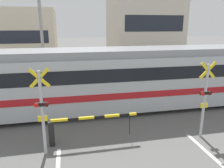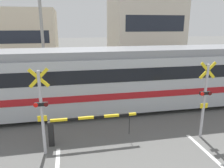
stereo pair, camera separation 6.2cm
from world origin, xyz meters
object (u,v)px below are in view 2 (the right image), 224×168
(crossing_barrier_far, at_px, (130,80))
(pedestrian, at_px, (85,70))
(commuter_train, at_px, (113,78))
(crossing_barrier_near, at_px, (74,125))
(crossing_signal_left, at_px, (41,109))
(crossing_signal_right, at_px, (205,97))

(crossing_barrier_far, relative_size, pedestrian, 2.21)
(commuter_train, xyz_separation_m, crossing_barrier_far, (1.84, 3.17, -1.01))
(crossing_barrier_near, height_order, crossing_signal_left, crossing_signal_left)
(crossing_barrier_near, bearing_deg, commuter_train, 55.81)
(pedestrian, bearing_deg, crossing_signal_left, -102.29)
(commuter_train, distance_m, pedestrian, 6.95)
(crossing_barrier_near, xyz_separation_m, pedestrian, (1.23, 10.11, 0.13))
(crossing_signal_right, relative_size, pedestrian, 2.02)
(crossing_barrier_far, height_order, crossing_signal_right, crossing_signal_right)
(crossing_barrier_far, distance_m, pedestrian, 4.64)
(crossing_barrier_near, bearing_deg, crossing_barrier_far, 57.74)
(pedestrian, bearing_deg, crossing_signal_right, -69.67)
(commuter_train, distance_m, crossing_signal_left, 5.06)
(commuter_train, distance_m, crossing_barrier_far, 3.80)
(crossing_barrier_near, bearing_deg, crossing_signal_left, -154.55)
(commuter_train, relative_size, crossing_barrier_near, 6.04)
(crossing_signal_left, bearing_deg, crossing_barrier_far, 53.49)
(crossing_barrier_far, xyz_separation_m, crossing_signal_right, (1.09, -6.98, 0.98))
(commuter_train, xyz_separation_m, pedestrian, (-1.01, 6.82, -0.88))
(crossing_signal_right, bearing_deg, crossing_signal_left, 180.00)
(crossing_barrier_near, bearing_deg, crossing_signal_right, -5.73)
(crossing_barrier_near, distance_m, crossing_signal_left, 1.55)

